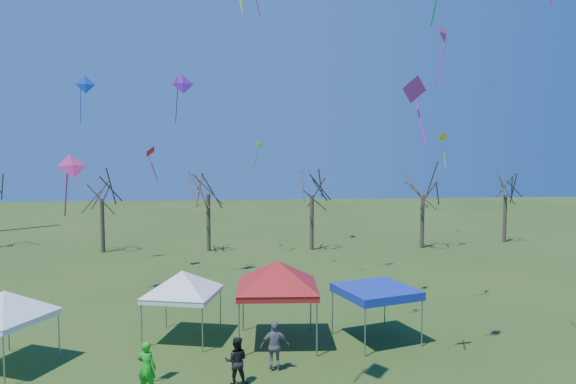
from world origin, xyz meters
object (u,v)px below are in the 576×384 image
at_px(tent_blue, 376,292).
at_px(person_green, 147,367).
at_px(tree_2, 208,174).
at_px(tent_red, 277,266).
at_px(tree_4, 423,176).
at_px(person_dark, 236,361).
at_px(tree_3, 312,176).
at_px(tree_1, 101,180).
at_px(tent_white_mid, 182,275).
at_px(tree_5, 506,178).
at_px(person_grey, 275,346).
at_px(tent_white_west, 4,296).

height_order(tent_blue, person_green, tent_blue).
bearing_deg(person_green, tree_2, -72.69).
height_order(tree_2, tent_red, tree_2).
height_order(tent_red, tent_blue, tent_red).
xyz_separation_m(tent_red, person_green, (-4.64, -4.11, -2.37)).
distance_m(tree_4, person_dark, 29.07).
bearing_deg(tree_3, tree_4, -0.26).
bearing_deg(tree_1, tent_blue, -51.88).
relative_size(tree_4, tent_white_mid, 2.09).
height_order(tree_5, person_dark, tree_5).
height_order(tree_5, tent_blue, tree_5).
xyz_separation_m(tree_3, person_grey, (-4.73, -23.10, -5.17)).
bearing_deg(tent_red, tree_1, 120.54).
relative_size(tree_5, person_green, 4.22).
bearing_deg(person_dark, tent_white_west, -10.98).
xyz_separation_m(tree_2, tent_red, (3.98, -20.71, -3.04)).
bearing_deg(tree_4, person_dark, -122.70).
height_order(tent_red, person_grey, tent_red).
xyz_separation_m(tent_red, person_dark, (-1.71, -3.73, -2.42)).
relative_size(tree_2, tent_white_west, 2.30).
bearing_deg(tent_white_west, tent_blue, 5.68).
bearing_deg(tent_white_mid, person_grey, -44.03).
relative_size(tree_3, tent_red, 1.73).
height_order(tree_5, tent_white_mid, tree_5).
xyz_separation_m(tree_4, tree_5, (8.37, 2.06, -0.33)).
bearing_deg(tent_red, tree_2, 100.87).
bearing_deg(tent_white_mid, tree_1, 112.62).
bearing_deg(person_grey, tree_1, -64.89).
xyz_separation_m(tree_2, tent_white_west, (-6.18, -22.24, -3.58)).
bearing_deg(tree_3, tree_5, 6.52).
relative_size(tent_red, person_dark, 2.75).
height_order(tree_2, tent_white_west, tree_2).
bearing_deg(tent_white_mid, tent_white_west, -159.12).
bearing_deg(tent_white_mid, tent_blue, -6.51).
bearing_deg(tree_1, tree_2, -1.85).
height_order(tree_5, tent_white_west, tree_5).
relative_size(tent_blue, person_green, 2.05).
distance_m(tent_red, tent_blue, 4.33).
distance_m(tent_white_west, person_dark, 8.93).
bearing_deg(tent_white_west, person_green, -25.06).
xyz_separation_m(tree_2, person_grey, (3.67, -23.43, -5.38)).
height_order(tent_white_west, person_grey, tent_white_west).
bearing_deg(tent_red, tree_4, 55.94).
relative_size(tree_4, tree_5, 1.06).
bearing_deg(tree_2, tent_white_mid, -90.00).
bearing_deg(tree_2, tent_blue, -68.62).
distance_m(tree_2, person_grey, 24.32).
bearing_deg(tree_3, tent_white_mid, -113.25).
bearing_deg(tree_2, tree_4, -1.22).
distance_m(person_green, person_grey, 4.55).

